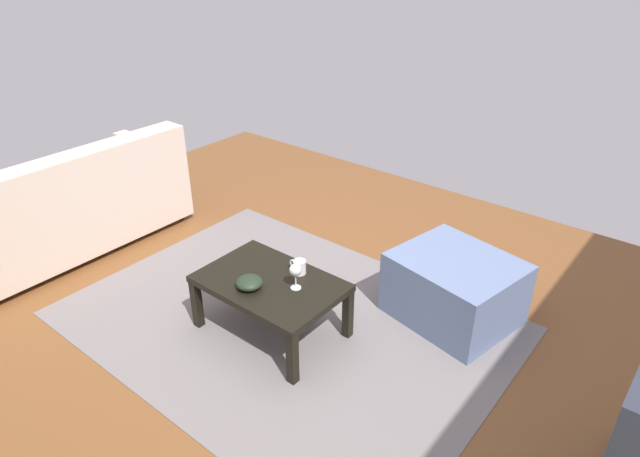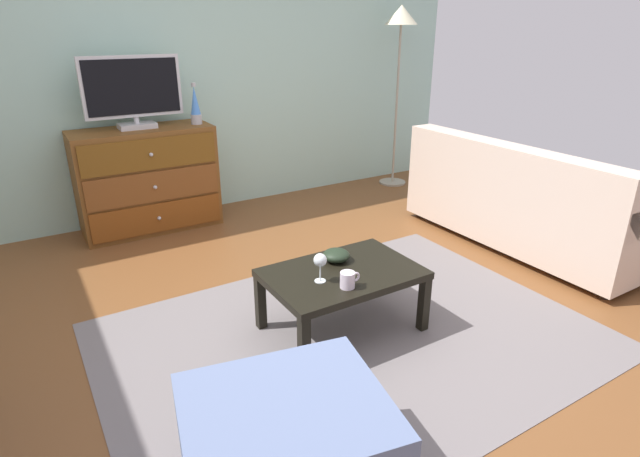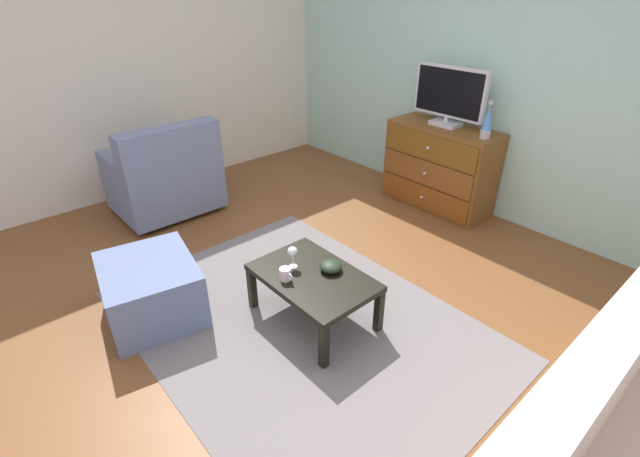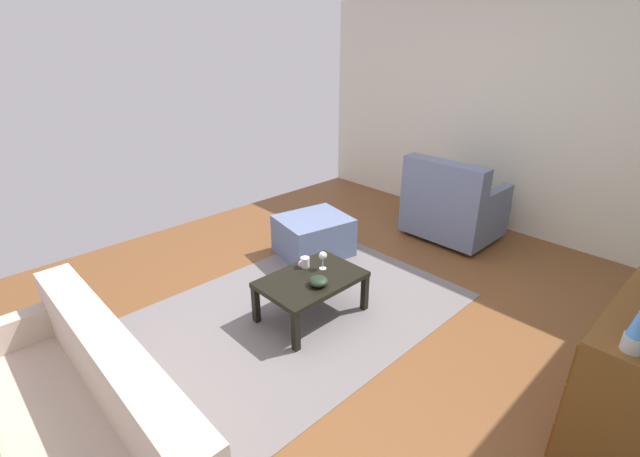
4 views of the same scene
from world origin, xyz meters
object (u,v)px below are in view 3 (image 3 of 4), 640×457
object	(u,v)px
coffee_table	(313,281)
mug	(286,274)
tv	(449,95)
lava_lamp	(487,122)
bowl_decorative	(331,266)
wine_glass	(293,252)
ottoman	(152,290)
dresser	(439,167)
armchair	(165,178)

from	to	relation	value
coffee_table	mug	distance (m)	0.21
tv	mug	distance (m)	2.46
lava_lamp	bowl_decorative	distance (m)	2.04
tv	coffee_table	size ratio (longest dim) A/B	0.90
wine_glass	ottoman	xyz separation A→B (m)	(-0.61, -0.77, -0.27)
wine_glass	dresser	bearing A→B (deg)	98.97
tv	coffee_table	world-z (taller)	tv
tv	lava_lamp	xyz separation A→B (m)	(0.46, -0.07, -0.15)
lava_lamp	coffee_table	distance (m)	2.18
wine_glass	mug	xyz separation A→B (m)	(0.09, -0.13, -0.07)
tv	ottoman	world-z (taller)	tv
lava_lamp	wine_glass	bearing A→B (deg)	-92.76
tv	armchair	xyz separation A→B (m)	(-1.67, -2.18, -0.76)
ottoman	mug	bearing A→B (deg)	42.70
lava_lamp	wine_glass	distance (m)	2.18
coffee_table	armchair	size ratio (longest dim) A/B	0.88
mug	bowl_decorative	size ratio (longest dim) A/B	0.74
dresser	wine_glass	world-z (taller)	dresser
lava_lamp	ottoman	bearing A→B (deg)	-103.87
tv	bowl_decorative	size ratio (longest dim) A/B	4.86
mug	ottoman	size ratio (longest dim) A/B	0.16
bowl_decorative	ottoman	xyz separation A→B (m)	(-0.82, -0.93, -0.19)
dresser	bowl_decorative	bearing A→B (deg)	-74.70
tv	coffee_table	distance (m)	2.35
mug	wine_glass	bearing A→B (deg)	123.61
bowl_decorative	armchair	size ratio (longest dim) A/B	0.16
dresser	lava_lamp	bearing A→B (deg)	-5.60
dresser	ottoman	world-z (taller)	dresser
lava_lamp	coffee_table	bearing A→B (deg)	-88.25
dresser	armchair	xyz separation A→B (m)	(-1.68, -2.16, -0.05)
armchair	tv	bearing A→B (deg)	52.63
dresser	tv	distance (m)	0.71
coffee_table	ottoman	bearing A→B (deg)	-133.79
wine_glass	bowl_decorative	world-z (taller)	wine_glass
ottoman	coffee_table	bearing A→B (deg)	46.21
lava_lamp	ottoman	size ratio (longest dim) A/B	0.47
tv	armchair	world-z (taller)	tv
lava_lamp	armchair	xyz separation A→B (m)	(-2.13, -2.11, -0.61)
tv	bowl_decorative	distance (m)	2.22
lava_lamp	dresser	bearing A→B (deg)	174.40
dresser	coffee_table	bearing A→B (deg)	-76.58
dresser	armchair	world-z (taller)	armchair
dresser	armchair	distance (m)	2.74
ottoman	tv	bearing A→B (deg)	85.11
tv	wine_glass	distance (m)	2.31
wine_glass	bowl_decorative	xyz separation A→B (m)	(0.21, 0.16, -0.08)
tv	wine_glass	xyz separation A→B (m)	(0.36, -2.18, -0.65)
wine_glass	mug	world-z (taller)	wine_glass
tv	ottoman	distance (m)	3.11
armchair	ottoman	distance (m)	1.62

